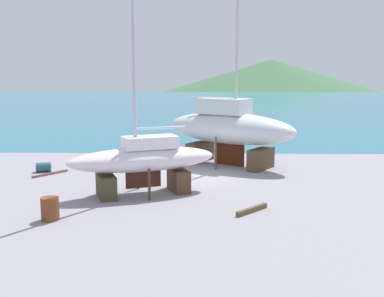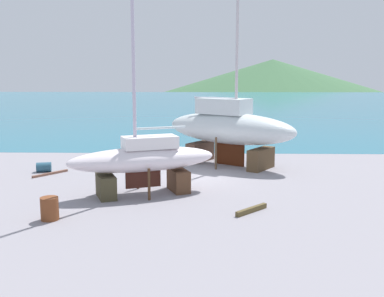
{
  "view_description": "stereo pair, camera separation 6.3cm",
  "coord_description": "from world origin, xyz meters",
  "px_view_note": "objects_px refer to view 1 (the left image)",
  "views": [
    {
      "loc": [
        0.19,
        -23.92,
        5.55
      ],
      "look_at": [
        -0.37,
        -0.09,
        1.55
      ],
      "focal_mm": 43.5,
      "sensor_mm": 36.0,
      "label": 1
    },
    {
      "loc": [
        0.25,
        -23.91,
        5.55
      ],
      "look_at": [
        -0.37,
        -0.09,
        1.55
      ],
      "focal_mm": 43.5,
      "sensor_mm": 36.0,
      "label": 2
    }
  ],
  "objects_px": {
    "sailboat_mid_port": "(144,160)",
    "worker": "(136,148)",
    "sailboat_small_center": "(229,128)",
    "barrel_tipped_center": "(44,167)",
    "barrel_tipped_left": "(50,209)"
  },
  "relations": [
    {
      "from": "worker",
      "to": "barrel_tipped_left",
      "type": "bearing_deg",
      "value": -1.7
    },
    {
      "from": "sailboat_small_center",
      "to": "barrel_tipped_center",
      "type": "height_order",
      "value": "sailboat_small_center"
    },
    {
      "from": "worker",
      "to": "barrel_tipped_left",
      "type": "xyz_separation_m",
      "value": [
        -1.64,
        -11.44,
        -0.41
      ]
    },
    {
      "from": "barrel_tipped_left",
      "to": "worker",
      "type": "bearing_deg",
      "value": 81.85
    },
    {
      "from": "barrel_tipped_left",
      "to": "barrel_tipped_center",
      "type": "bearing_deg",
      "value": 110.35
    },
    {
      "from": "worker",
      "to": "barrel_tipped_center",
      "type": "distance_m",
      "value": 5.69
    },
    {
      "from": "sailboat_mid_port",
      "to": "worker",
      "type": "distance_m",
      "value": 7.83
    },
    {
      "from": "sailboat_small_center",
      "to": "worker",
      "type": "height_order",
      "value": "sailboat_small_center"
    },
    {
      "from": "sailboat_small_center",
      "to": "barrel_tipped_left",
      "type": "relative_size",
      "value": 15.15
    },
    {
      "from": "sailboat_small_center",
      "to": "worker",
      "type": "xyz_separation_m",
      "value": [
        -5.63,
        0.92,
        -1.38
      ]
    },
    {
      "from": "sailboat_mid_port",
      "to": "barrel_tipped_center",
      "type": "relative_size",
      "value": 14.43
    },
    {
      "from": "sailboat_mid_port",
      "to": "sailboat_small_center",
      "type": "bearing_deg",
      "value": -143.37
    },
    {
      "from": "sailboat_small_center",
      "to": "barrel_tipped_center",
      "type": "bearing_deg",
      "value": -134.2
    },
    {
      "from": "sailboat_mid_port",
      "to": "barrel_tipped_left",
      "type": "xyz_separation_m",
      "value": [
        -3.07,
        -3.78,
        -1.17
      ]
    },
    {
      "from": "sailboat_small_center",
      "to": "worker",
      "type": "bearing_deg",
      "value": -155.4
    }
  ]
}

